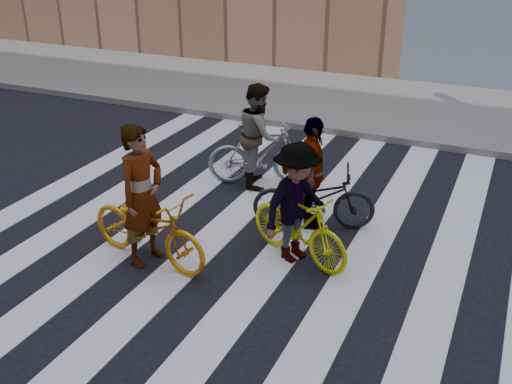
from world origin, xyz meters
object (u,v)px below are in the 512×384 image
Objects in this scene: bike_yellow_left at (148,227)px; bike_silver_mid at (261,154)px; rider_right at (296,203)px; bike_dark_rear at (314,198)px; rider_left at (142,195)px; bike_yellow_right at (299,226)px; rider_mid at (259,135)px; rider_rear at (312,174)px.

bike_silver_mid is (0.32, 3.07, 0.04)m from bike_yellow_left.
bike_silver_mid is 1.10× the size of rider_right.
bike_silver_mid is 1.02× the size of bike_dark_rear.
rider_right is (1.81, 0.88, 0.33)m from bike_yellow_left.
rider_left reaches higher than bike_yellow_left.
rider_left is at bearing 148.82° from bike_silver_mid.
rider_left reaches higher than bike_yellow_right.
bike_yellow_right is 2.15m from rider_left.
rider_mid is at bearing 31.50° from bike_dark_rear.
bike_yellow_left is 1.14× the size of rider_rear.
bike_yellow_right is 0.87× the size of rider_left.
rider_right reaches higher than bike_yellow_left.
rider_right is at bearing -54.64° from rider_left.
bike_yellow_left is at bearing 149.74° from bike_silver_mid.
rider_right reaches higher than bike_dark_rear.
rider_left is 1.08× the size of rider_mid.
bike_yellow_left reaches higher than bike_yellow_right.
bike_silver_mid is 1.82m from rider_rear.
bike_yellow_right is 0.34m from rider_right.
rider_left reaches higher than bike_silver_mid.
rider_right is at bearing -169.25° from rider_mid.
rider_right reaches higher than bike_silver_mid.
rider_rear reaches higher than bike_yellow_left.
bike_yellow_left reaches higher than bike_dark_rear.
bike_silver_mid reaches higher than bike_yellow_left.
rider_right is (1.48, -2.19, 0.29)m from bike_silver_mid.
bike_silver_mid is at bearing 56.71° from rider_right.
rider_mid is at bearing 4.87° from bike_yellow_left.
rider_left is 1.15× the size of rider_right.
rider_left is at bearing 137.99° from rider_right.
bike_silver_mid is at bearing -114.25° from rider_mid.
bike_silver_mid is 1.03× the size of rider_mid.
bike_dark_rear is (-0.14, 1.01, -0.03)m from bike_yellow_right.
bike_silver_mid is 0.35m from rider_mid.
rider_mid is 1.83m from rider_rear.
bike_yellow_left is 1.06× the size of bike_silver_mid.
bike_yellow_right is at bearing -55.23° from rider_left.
rider_mid is (0.32, 3.07, -0.08)m from rider_left.
rider_left is 1.13× the size of rider_rear.
rider_left is at bearing 149.74° from rider_mid.
bike_dark_rear is at bearing -32.30° from bike_yellow_left.
rider_rear is (1.72, 1.89, -0.11)m from rider_left.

